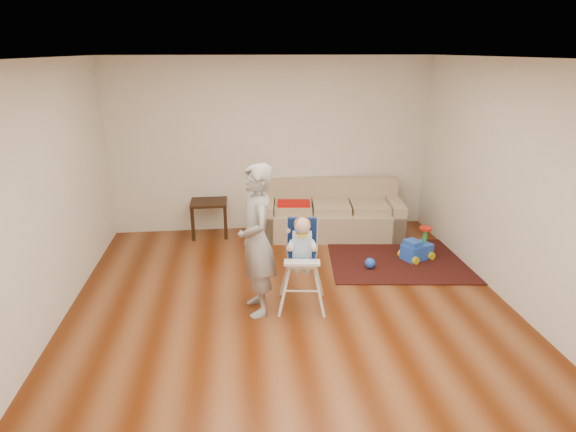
{
  "coord_description": "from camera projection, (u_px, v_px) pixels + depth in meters",
  "views": [
    {
      "loc": [
        -0.58,
        -4.69,
        2.78
      ],
      "look_at": [
        0.0,
        0.4,
        1.0
      ],
      "focal_mm": 30.0,
      "sensor_mm": 36.0,
      "label": 1
    }
  ],
  "objects": [
    {
      "name": "ground",
      "position": [
        292.0,
        312.0,
        5.37
      ],
      "size": [
        5.5,
        5.5,
        0.0
      ],
      "primitive_type": "plane",
      "color": "#501E07",
      "rests_on": "ground"
    },
    {
      "name": "room_envelope",
      "position": [
        287.0,
        137.0,
        5.25
      ],
      "size": [
        5.04,
        5.52,
        2.72
      ],
      "color": "silver",
      "rests_on": "ground"
    },
    {
      "name": "sofa",
      "position": [
        331.0,
        209.0,
        7.49
      ],
      "size": [
        2.26,
        1.13,
        0.84
      ],
      "rotation": [
        0.0,
        0.0,
        -0.11
      ],
      "color": "tan",
      "rests_on": "ground"
    },
    {
      "name": "side_table",
      "position": [
        210.0,
        217.0,
        7.56
      ],
      "size": [
        0.55,
        0.55,
        0.55
      ],
      "primitive_type": null,
      "color": "black",
      "rests_on": "ground"
    },
    {
      "name": "area_rug",
      "position": [
        402.0,
        260.0,
        6.68
      ],
      "size": [
        2.16,
        1.72,
        0.02
      ],
      "primitive_type": "cube",
      "rotation": [
        0.0,
        0.0,
        -0.12
      ],
      "color": "black",
      "rests_on": "ground"
    },
    {
      "name": "ride_on_toy",
      "position": [
        417.0,
        244.0,
        6.65
      ],
      "size": [
        0.48,
        0.42,
        0.44
      ],
      "primitive_type": null,
      "rotation": [
        0.0,
        0.0,
        0.42
      ],
      "color": "blue",
      "rests_on": "area_rug"
    },
    {
      "name": "toy_ball",
      "position": [
        370.0,
        263.0,
        6.4
      ],
      "size": [
        0.14,
        0.14,
        0.14
      ],
      "primitive_type": "sphere",
      "color": "blue",
      "rests_on": "area_rug"
    },
    {
      "name": "high_chair",
      "position": [
        302.0,
        264.0,
        5.34
      ],
      "size": [
        0.56,
        0.56,
        1.08
      ],
      "rotation": [
        0.0,
        0.0,
        -0.14
      ],
      "color": "silver",
      "rests_on": "ground"
    },
    {
      "name": "adult",
      "position": [
        257.0,
        241.0,
        5.14
      ],
      "size": [
        0.49,
        0.66,
        1.68
      ],
      "primitive_type": "imported",
      "rotation": [
        0.0,
        0.0,
        -1.43
      ],
      "color": "gray",
      "rests_on": "ground"
    }
  ]
}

